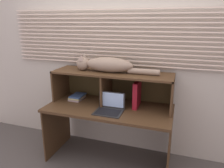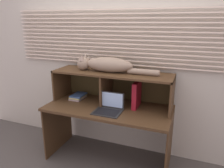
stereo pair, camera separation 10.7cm
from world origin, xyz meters
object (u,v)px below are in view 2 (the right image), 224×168
Objects in this scene: binder_upright at (137,94)px; book_stack at (78,96)px; cat at (106,65)px; laptop at (109,108)px.

book_stack is (-0.77, 0.00, -0.12)m from binder_upright.
binder_upright is at bearing 0.00° from cat.
cat is 0.59m from book_stack.
cat reaches higher than laptop.
cat is at bearing -0.28° from book_stack.
laptop is 0.57m from book_stack.
laptop is (0.12, -0.23, -0.43)m from cat.
book_stack is at bearing 179.72° from cat.
binder_upright is (0.37, 0.00, -0.32)m from cat.
book_stack is (-0.52, 0.24, -0.01)m from laptop.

